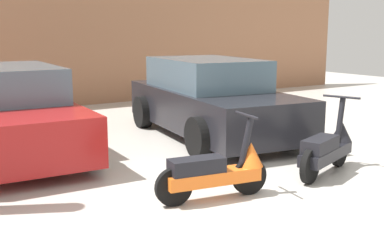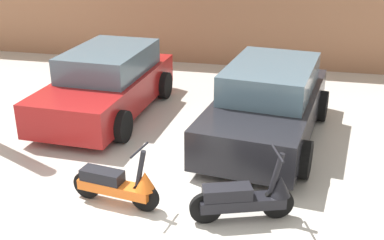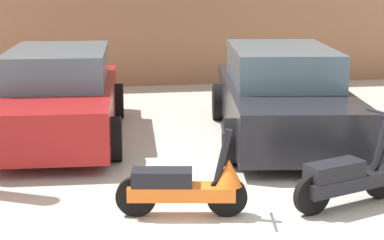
% 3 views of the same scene
% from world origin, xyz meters
% --- Properties ---
extents(wall_back, '(19.60, 0.12, 3.50)m').
position_xyz_m(wall_back, '(0.00, 8.49, 1.75)').
color(wall_back, '#9E6B4C').
rests_on(wall_back, ground_plane).
extents(scooter_front_left, '(1.39, 0.53, 0.98)m').
position_xyz_m(scooter_front_left, '(-0.45, 0.79, 0.35)').
color(scooter_front_left, black).
rests_on(scooter_front_left, ground_plane).
extents(scooter_front_right, '(1.41, 0.74, 1.03)m').
position_xyz_m(scooter_front_right, '(1.42, 0.82, 0.36)').
color(scooter_front_right, black).
rests_on(scooter_front_right, ground_plane).
extents(car_rear_left, '(2.11, 4.13, 1.38)m').
position_xyz_m(car_rear_left, '(-1.99, 4.23, 0.66)').
color(car_rear_left, maroon).
rests_on(car_rear_left, ground_plane).
extents(car_rear_center, '(2.42, 4.35, 1.41)m').
position_xyz_m(car_rear_center, '(1.46, 3.69, 0.67)').
color(car_rear_center, black).
rests_on(car_rear_center, ground_plane).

